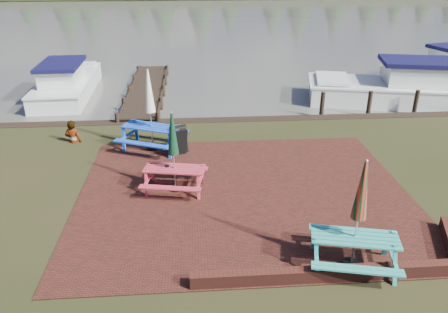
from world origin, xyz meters
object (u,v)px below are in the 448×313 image
boat_jetty (67,84)px  person (71,121)px  picnic_table_blue (151,123)px  jetty (147,89)px  picnic_table_teal (356,232)px  picnic_table_red (174,164)px  boat_near (404,89)px  chalkboard (179,141)px  boat_far (448,70)px

boat_jetty → person: (1.77, -6.48, 0.42)m
picnic_table_blue → boat_jetty: size_ratio=0.41×
jetty → boat_jetty: 3.84m
picnic_table_blue → jetty: bearing=120.0°
picnic_table_teal → person: size_ratio=1.54×
picnic_table_red → picnic_table_blue: size_ratio=0.84×
picnic_table_blue → jetty: 7.07m
picnic_table_red → boat_near: bearing=48.3°
picnic_table_red → chalkboard: (0.07, 2.41, -0.32)m
picnic_table_teal → picnic_table_blue: 7.97m
boat_jetty → boat_far: 19.60m
boat_near → boat_far: size_ratio=1.20×
jetty → boat_near: bearing=-10.0°
jetty → boat_far: size_ratio=1.28×
picnic_table_red → boat_near: (10.14, 7.83, -0.35)m
boat_near → boat_far: bearing=-36.7°
picnic_table_teal → chalkboard: picnic_table_teal is taller
picnic_table_teal → boat_near: size_ratio=0.29×
picnic_table_red → person: bearing=144.9°
boat_jetty → boat_near: 15.75m
chalkboard → boat_far: boat_far is taller
picnic_table_blue → person: (-2.82, 0.81, -0.16)m
boat_jetty → picnic_table_red: bearing=-64.2°
boat_jetty → picnic_table_teal: bearing=-58.5°
boat_jetty → boat_far: bearing=0.8°
picnic_table_blue → boat_near: bearing=47.7°
picnic_table_teal → boat_jetty: picnic_table_teal is taller
picnic_table_red → picnic_table_blue: 3.06m
picnic_table_teal → jetty: 14.53m
chalkboard → person: bearing=137.9°
picnic_table_red → jetty: bearing=109.9°
picnic_table_teal → boat_near: (6.36, 11.39, -0.40)m
boat_jetty → boat_near: bearing=-10.9°
picnic_table_red → picnic_table_teal: bearing=-32.7°
picnic_table_blue → boat_far: 17.14m
boat_near → person: 14.39m
picnic_table_red → boat_far: picnic_table_red is taller
boat_far → person: boat_far is taller
picnic_table_blue → boat_far: (14.98, 8.32, -0.53)m
picnic_table_teal → boat_jetty: size_ratio=0.37×
picnic_table_red → boat_jetty: picnic_table_red is taller
person → boat_jetty: bearing=-63.7°
picnic_table_red → boat_jetty: size_ratio=0.34×
boat_far → jetty: bearing=79.6°
jetty → person: (-2.04, -6.16, 0.68)m
boat_jetty → boat_near: boat_near is taller
picnic_table_red → chalkboard: 2.44m
jetty → boat_near: size_ratio=1.06×
chalkboard → person: 3.97m
chalkboard → boat_near: 11.44m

